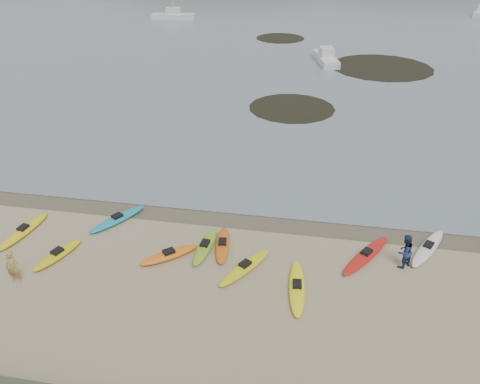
# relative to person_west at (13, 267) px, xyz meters

# --- Properties ---
(ground) EXTENTS (600.00, 600.00, 0.00)m
(ground) POSITION_rel_person_west_xyz_m (9.20, 7.36, -0.86)
(ground) COLOR tan
(ground) RESTS_ON ground
(wet_sand) EXTENTS (60.00, 60.00, 0.00)m
(wet_sand) POSITION_rel_person_west_xyz_m (9.20, 7.06, -0.85)
(wet_sand) COLOR brown
(wet_sand) RESTS_ON ground
(kayaks) EXTENTS (22.84, 7.84, 0.34)m
(kayaks) POSITION_rel_person_west_xyz_m (8.67, 3.72, -0.69)
(kayaks) COLOR yellow
(kayaks) RESTS_ON ground
(person_west) EXTENTS (0.67, 0.49, 1.71)m
(person_west) POSITION_rel_person_west_xyz_m (0.00, 0.00, 0.00)
(person_west) COLOR #B09446
(person_west) RESTS_ON ground
(person_east) EXTENTS (1.10, 1.09, 1.79)m
(person_east) POSITION_rel_person_west_xyz_m (17.67, 4.23, 0.04)
(person_east) COLOR navy
(person_east) RESTS_ON ground
(kelp_mats) EXTENTS (21.76, 34.84, 0.04)m
(kelp_mats) POSITION_rel_person_west_xyz_m (15.01, 38.78, -0.83)
(kelp_mats) COLOR black
(kelp_mats) RESTS_ON water
(far_hills) EXTENTS (550.00, 135.00, 80.00)m
(far_hills) POSITION_rel_person_west_xyz_m (48.58, 201.32, -16.79)
(far_hills) COLOR #384235
(far_hills) RESTS_ON ground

